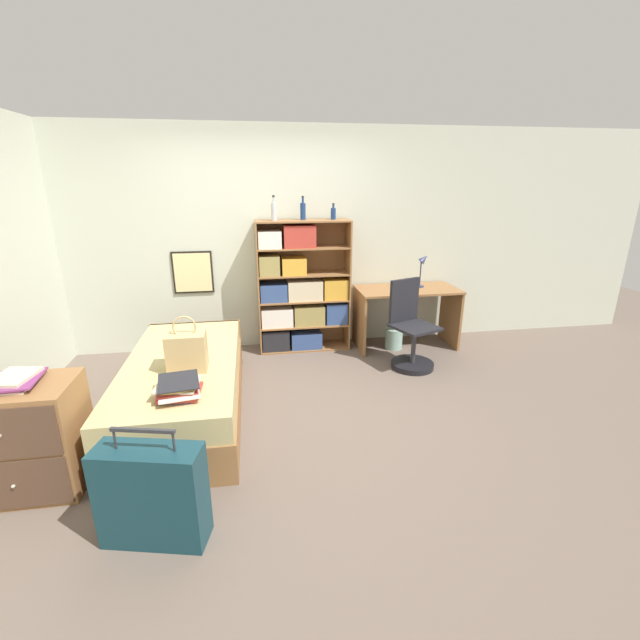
# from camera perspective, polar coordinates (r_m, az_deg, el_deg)

# --- Properties ---
(ground_plane) EXTENTS (14.00, 14.00, 0.00)m
(ground_plane) POSITION_cam_1_polar(r_m,az_deg,el_deg) (4.07, -6.22, -11.34)
(ground_plane) COLOR #66564C
(wall_back) EXTENTS (10.00, 0.09, 2.60)m
(wall_back) POSITION_cam_1_polar(r_m,az_deg,el_deg) (5.21, -7.78, 10.35)
(wall_back) COLOR beige
(wall_back) RESTS_ON ground_plane
(bed) EXTENTS (0.96, 2.08, 0.52)m
(bed) POSITION_cam_1_polar(r_m,az_deg,el_deg) (4.01, -17.60, -8.41)
(bed) COLOR olive
(bed) RESTS_ON ground_plane
(handbag) EXTENTS (0.31, 0.23, 0.46)m
(handbag) POSITION_cam_1_polar(r_m,az_deg,el_deg) (3.62, -17.33, -3.95)
(handbag) COLOR tan
(handbag) RESTS_ON bed
(book_stack_on_bed) EXTENTS (0.34, 0.41, 0.12)m
(book_stack_on_bed) POSITION_cam_1_polar(r_m,az_deg,el_deg) (3.27, -18.32, -8.54)
(book_stack_on_bed) COLOR #334C84
(book_stack_on_bed) RESTS_ON bed
(suitcase) EXTENTS (0.63, 0.35, 0.74)m
(suitcase) POSITION_cam_1_polar(r_m,az_deg,el_deg) (2.78, -21.46, -20.91)
(suitcase) COLOR #143842
(suitcase) RESTS_ON ground_plane
(dresser) EXTENTS (0.68, 0.51, 0.76)m
(dresser) POSITION_cam_1_polar(r_m,az_deg,el_deg) (3.51, -34.51, -12.84)
(dresser) COLOR olive
(dresser) RESTS_ON ground_plane
(magazine_pile_on_dresser) EXTENTS (0.30, 0.35, 0.06)m
(magazine_pile_on_dresser) POSITION_cam_1_polar(r_m,az_deg,el_deg) (3.35, -35.70, -6.57)
(magazine_pile_on_dresser) COLOR silver
(magazine_pile_on_dresser) RESTS_ON dresser
(bookcase) EXTENTS (1.09, 0.34, 1.56)m
(bookcase) POSITION_cam_1_polar(r_m,az_deg,el_deg) (5.12, -2.89, 3.69)
(bookcase) COLOR olive
(bookcase) RESTS_ON ground_plane
(bottle_green) EXTENTS (0.06, 0.06, 0.27)m
(bottle_green) POSITION_cam_1_polar(r_m,az_deg,el_deg) (4.93, -6.17, 14.25)
(bottle_green) COLOR #B7BCC1
(bottle_green) RESTS_ON bookcase
(bottle_brown) EXTENTS (0.06, 0.06, 0.26)m
(bottle_brown) POSITION_cam_1_polar(r_m,az_deg,el_deg) (5.02, -2.29, 14.36)
(bottle_brown) COLOR navy
(bottle_brown) RESTS_ON bookcase
(bottle_clear) EXTENTS (0.06, 0.06, 0.18)m
(bottle_clear) POSITION_cam_1_polar(r_m,az_deg,el_deg) (5.05, 1.78, 14.04)
(bottle_clear) COLOR navy
(bottle_clear) RESTS_ON bookcase
(desk) EXTENTS (1.22, 0.61, 0.74)m
(desk) POSITION_cam_1_polar(r_m,az_deg,el_deg) (5.36, 11.44, 1.83)
(desk) COLOR olive
(desk) RESTS_ON ground_plane
(desk_lamp) EXTENTS (0.15, 0.11, 0.41)m
(desk_lamp) POSITION_cam_1_polar(r_m,az_deg,el_deg) (5.37, 13.57, 7.22)
(desk_lamp) COLOR navy
(desk_lamp) RESTS_ON desk
(desk_chair) EXTENTS (0.56, 0.56, 0.97)m
(desk_chair) POSITION_cam_1_polar(r_m,az_deg,el_deg) (4.84, 11.99, -2.52)
(desk_chair) COLOR black
(desk_chair) RESTS_ON ground_plane
(waste_bin) EXTENTS (0.21, 0.21, 0.25)m
(waste_bin) POSITION_cam_1_polar(r_m,az_deg,el_deg) (5.37, 9.80, -2.44)
(waste_bin) COLOR #99C1B2
(waste_bin) RESTS_ON ground_plane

